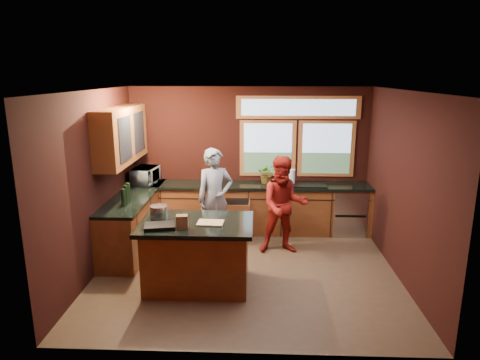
# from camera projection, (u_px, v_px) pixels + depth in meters

# --- Properties ---
(floor) EXTENTS (4.50, 4.50, 0.00)m
(floor) POSITION_uv_depth(u_px,v_px,m) (246.00, 270.00, 6.54)
(floor) COLOR brown
(floor) RESTS_ON ground
(room_shell) EXTENTS (4.52, 4.02, 2.71)m
(room_shell) POSITION_uv_depth(u_px,v_px,m) (208.00, 150.00, 6.44)
(room_shell) COLOR black
(room_shell) RESTS_ON ground
(back_counter) EXTENTS (4.50, 0.64, 0.93)m
(back_counter) POSITION_uv_depth(u_px,v_px,m) (259.00, 208.00, 8.07)
(back_counter) COLOR #5E2B16
(back_counter) RESTS_ON floor
(left_counter) EXTENTS (0.64, 2.30, 0.93)m
(left_counter) POSITION_uv_depth(u_px,v_px,m) (134.00, 221.00, 7.33)
(left_counter) COLOR #5E2B16
(left_counter) RESTS_ON floor
(island) EXTENTS (1.55, 1.05, 0.95)m
(island) POSITION_uv_depth(u_px,v_px,m) (197.00, 254.00, 5.98)
(island) COLOR #5E2B16
(island) RESTS_ON floor
(person_grey) EXTENTS (0.74, 0.61, 1.72)m
(person_grey) POSITION_uv_depth(u_px,v_px,m) (215.00, 198.00, 7.27)
(person_grey) COLOR slate
(person_grey) RESTS_ON floor
(person_red) EXTENTS (0.84, 0.67, 1.64)m
(person_red) POSITION_uv_depth(u_px,v_px,m) (284.00, 205.00, 7.03)
(person_red) COLOR maroon
(person_red) RESTS_ON floor
(microwave) EXTENTS (0.46, 0.61, 0.31)m
(microwave) POSITION_uv_depth(u_px,v_px,m) (145.00, 176.00, 7.93)
(microwave) COLOR #999999
(microwave) RESTS_ON left_counter
(potted_plant) EXTENTS (0.33, 0.28, 0.36)m
(potted_plant) POSITION_uv_depth(u_px,v_px,m) (267.00, 174.00, 7.96)
(potted_plant) COLOR #999999
(potted_plant) RESTS_ON back_counter
(paper_towel) EXTENTS (0.12, 0.12, 0.28)m
(paper_towel) POSITION_uv_depth(u_px,v_px,m) (292.00, 177.00, 7.90)
(paper_towel) COLOR silver
(paper_towel) RESTS_ON back_counter
(cutting_board) EXTENTS (0.36, 0.27, 0.02)m
(cutting_board) POSITION_uv_depth(u_px,v_px,m) (210.00, 223.00, 5.80)
(cutting_board) COLOR tan
(cutting_board) RESTS_ON island
(stock_pot) EXTENTS (0.24, 0.24, 0.18)m
(stock_pot) POSITION_uv_depth(u_px,v_px,m) (159.00, 212.00, 6.01)
(stock_pot) COLOR silver
(stock_pot) RESTS_ON island
(paper_bag) EXTENTS (0.16, 0.14, 0.18)m
(paper_bag) POSITION_uv_depth(u_px,v_px,m) (182.00, 222.00, 5.61)
(paper_bag) COLOR brown
(paper_bag) RESTS_ON island
(black_tray) EXTENTS (0.45, 0.35, 0.05)m
(black_tray) POSITION_uv_depth(u_px,v_px,m) (160.00, 226.00, 5.63)
(black_tray) COLOR black
(black_tray) RESTS_ON island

